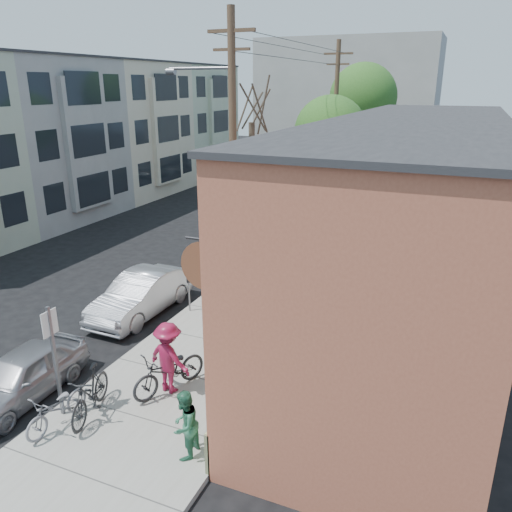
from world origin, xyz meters
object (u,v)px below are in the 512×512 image
at_px(utility_pole_near, 231,147).
at_px(parked_bike_a, 90,393).
at_px(tree_leafy_far, 363,98).
at_px(car_2, 218,248).
at_px(parked_bike_b, 57,408).
at_px(car_1, 141,294).
at_px(patio_chair_b, 224,412).
at_px(car_0, 21,375).
at_px(patron_grey, 297,303).
at_px(patron_green, 185,425).
at_px(bus, 292,162).
at_px(tree_bare, 252,201).
at_px(car_4, 300,193).
at_px(sign_post, 54,351).
at_px(cyclist, 169,358).
at_px(tree_leafy_mid, 330,132).
at_px(patio_chair_a, 258,363).
at_px(parking_meter_near, 189,288).
at_px(parking_meter_far, 272,229).
at_px(car_3, 256,219).

xyz_separation_m(utility_pole_near, parked_bike_a, (0.63, -9.20, -4.67)).
distance_m(tree_leafy_far, car_2, 20.68).
bearing_deg(parked_bike_b, car_1, 110.99).
distance_m(utility_pole_near, car_1, 6.29).
distance_m(patio_chair_b, car_0, 5.41).
xyz_separation_m(tree_leafy_far, patron_grey, (3.26, -24.57, -5.67)).
relative_size(parked_bike_b, car_2, 0.38).
relative_size(patron_green, bus, 0.15).
bearing_deg(tree_bare, patron_green, -74.04).
bearing_deg(car_4, sign_post, -87.71).
bearing_deg(car_1, sign_post, -72.63).
bearing_deg(tree_bare, car_0, -101.20).
xyz_separation_m(sign_post, car_1, (-1.66, 5.60, -1.10)).
xyz_separation_m(cyclist, parked_bike_b, (-1.61, -2.21, -0.49)).
relative_size(sign_post, bus, 0.28).
xyz_separation_m(patron_green, parked_bike_b, (-3.20, -0.29, -0.31)).
bearing_deg(patron_grey, tree_leafy_mid, -171.75).
distance_m(patio_chair_a, car_0, 6.04).
bearing_deg(utility_pole_near, parked_bike_a, -86.05).
height_order(patron_green, bus, bus).
height_order(parking_meter_near, tree_bare, tree_bare).
height_order(patio_chair_b, parked_bike_a, parked_bike_a).
distance_m(parking_meter_far, tree_leafy_far, 17.87).
bearing_deg(utility_pole_near, parking_meter_near, -92.47).
bearing_deg(patron_green, parked_bike_a, -99.25).
bearing_deg(parked_bike_a, bus, 84.81).
relative_size(patron_grey, car_2, 0.36).
height_order(utility_pole_near, patron_grey, utility_pole_near).
relative_size(parked_bike_b, car_3, 0.36).
bearing_deg(parking_meter_near, patio_chair_b, -52.86).
bearing_deg(tree_leafy_mid, parked_bike_a, -89.41).
bearing_deg(car_0, tree_bare, 76.92).
height_order(car_0, car_1, car_1).
relative_size(parking_meter_far, car_2, 0.27).
relative_size(patio_chair_a, car_1, 0.20).
xyz_separation_m(patio_chair_a, parked_bike_a, (-3.04, -3.00, 0.15)).
xyz_separation_m(car_0, bus, (-3.82, 31.98, 0.77)).
bearing_deg(car_2, patron_green, -70.43).
height_order(parking_meter_far, car_2, parking_meter_far).
height_order(car_0, car_3, car_3).
relative_size(parking_meter_far, car_0, 0.33).
bearing_deg(parked_bike_b, car_0, 163.05).
xyz_separation_m(tree_bare, cyclist, (1.41, -8.55, -2.10)).
relative_size(sign_post, patron_grey, 1.67).
bearing_deg(car_1, tree_leafy_mid, 83.56).
bearing_deg(tree_bare, tree_leafy_mid, 90.00).
bearing_deg(car_3, car_4, 89.45).
xyz_separation_m(utility_pole_near, car_0, (-1.59, -9.16, -4.77)).
height_order(patio_chair_a, car_0, car_0).
bearing_deg(parking_meter_near, patio_chair_a, -37.60).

